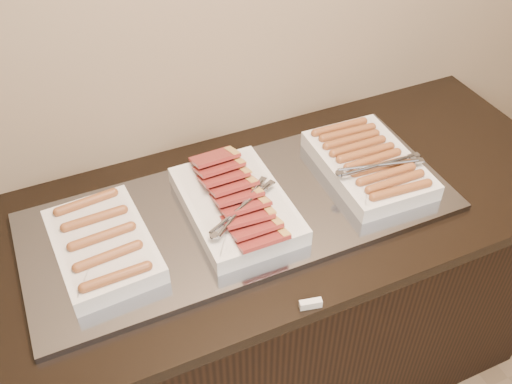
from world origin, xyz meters
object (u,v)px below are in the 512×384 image
(counter, at_px, (244,310))
(warming_tray, at_px, (242,212))
(dish_center, at_px, (236,203))
(dish_right, at_px, (369,163))
(dish_left, at_px, (103,244))

(counter, bearing_deg, warming_tray, 180.00)
(dish_center, height_order, dish_right, dish_center)
(dish_center, bearing_deg, warming_tray, 11.17)
(dish_center, xyz_separation_m, dish_right, (0.43, -0.00, -0.00))
(warming_tray, xyz_separation_m, dish_left, (-0.39, -0.00, 0.04))
(counter, height_order, dish_center, dish_center)
(counter, distance_m, warming_tray, 0.46)
(counter, relative_size, dish_right, 5.20)
(warming_tray, bearing_deg, dish_center, -168.98)
(dish_left, distance_m, dish_center, 0.37)
(counter, height_order, dish_left, dish_left)
(dish_left, bearing_deg, warming_tray, -3.31)
(dish_left, bearing_deg, dish_center, -3.81)
(warming_tray, relative_size, dish_right, 3.03)
(dish_center, bearing_deg, counter, 10.54)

